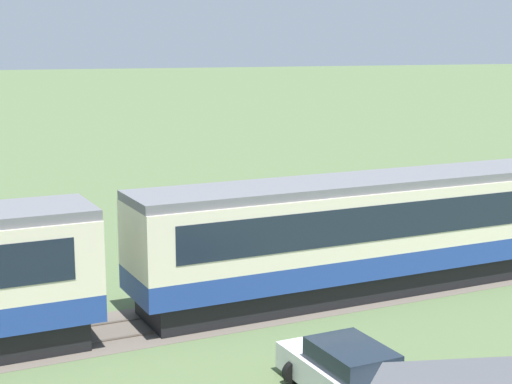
{
  "coord_description": "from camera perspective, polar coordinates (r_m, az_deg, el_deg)",
  "views": [
    {
      "loc": [
        -44.74,
        -20.8,
        8.65
      ],
      "look_at": [
        -32.24,
        4.82,
        3.38
      ],
      "focal_mm": 55.0,
      "sensor_mm": 36.0,
      "label": 1
    }
  ],
  "objects": [
    {
      "name": "parked_car_white",
      "position": [
        20.11,
        6.78,
        -12.99
      ],
      "size": [
        2.2,
        4.42,
        1.43
      ],
      "rotation": [
        0.0,
        0.0,
        1.57
      ],
      "color": "white",
      "rests_on": "ground_plane"
    },
    {
      "name": "passenger_train",
      "position": [
        29.54,
        11.94,
        -2.16
      ],
      "size": [
        113.02,
        3.1,
        4.15
      ],
      "color": "#234293",
      "rests_on": "ground_plane"
    }
  ]
}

